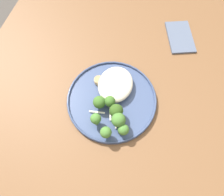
% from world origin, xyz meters
% --- Properties ---
extents(ground, '(6.00, 6.00, 0.00)m').
position_xyz_m(ground, '(0.00, 0.00, 0.00)').
color(ground, '#47423D').
extents(wooden_dining_table, '(1.40, 1.00, 0.74)m').
position_xyz_m(wooden_dining_table, '(0.00, 0.00, 0.66)').
color(wooden_dining_table, brown).
rests_on(wooden_dining_table, ground).
extents(dinner_plate, '(0.29, 0.29, 0.02)m').
position_xyz_m(dinner_plate, '(-0.00, 0.00, 0.75)').
color(dinner_plate, '#38476B').
rests_on(dinner_plate, wooden_dining_table).
extents(noodle_bed, '(0.13, 0.11, 0.04)m').
position_xyz_m(noodle_bed, '(-0.05, -0.00, 0.77)').
color(noodle_bed, beige).
rests_on(noodle_bed, dinner_plate).
extents(seared_scallop_center_golden, '(0.03, 0.03, 0.01)m').
position_xyz_m(seared_scallop_center_golden, '(-0.04, 0.02, 0.76)').
color(seared_scallop_center_golden, '#DBB77A').
rests_on(seared_scallop_center_golden, dinner_plate).
extents(seared_scallop_large_seared, '(0.03, 0.03, 0.02)m').
position_xyz_m(seared_scallop_large_seared, '(-0.03, -0.01, 0.76)').
color(seared_scallop_large_seared, beige).
rests_on(seared_scallop_large_seared, dinner_plate).
extents(seared_scallop_on_noodles, '(0.03, 0.03, 0.01)m').
position_xyz_m(seared_scallop_on_noodles, '(-0.03, -0.04, 0.76)').
color(seared_scallop_on_noodles, '#DBB77A').
rests_on(seared_scallop_on_noodles, dinner_plate).
extents(seared_scallop_tilted_round, '(0.03, 0.03, 0.02)m').
position_xyz_m(seared_scallop_tilted_round, '(-0.06, -0.00, 0.76)').
color(seared_scallop_tilted_round, '#E5C689').
rests_on(seared_scallop_tilted_round, dinner_plate).
extents(seared_scallop_half_hidden, '(0.03, 0.03, 0.02)m').
position_xyz_m(seared_scallop_half_hidden, '(-0.05, -0.06, 0.76)').
color(seared_scallop_half_hidden, '#DBB77A').
rests_on(seared_scallop_half_hidden, dinner_plate).
extents(seared_scallop_front_small, '(0.03, 0.03, 0.01)m').
position_xyz_m(seared_scallop_front_small, '(-0.07, 0.02, 0.76)').
color(seared_scallop_front_small, '#E5C689').
rests_on(seared_scallop_front_small, dinner_plate).
extents(seared_scallop_left_edge, '(0.03, 0.03, 0.01)m').
position_xyz_m(seared_scallop_left_edge, '(-0.02, 0.02, 0.76)').
color(seared_scallop_left_edge, '#E5C689').
rests_on(seared_scallop_left_edge, dinner_plate).
extents(broccoli_floret_center_pile, '(0.04, 0.04, 0.05)m').
position_xyz_m(broccoli_floret_center_pile, '(0.03, -0.03, 0.78)').
color(broccoli_floret_center_pile, '#89A356').
rests_on(broccoli_floret_center_pile, dinner_plate).
extents(broccoli_floret_front_edge, '(0.03, 0.03, 0.05)m').
position_xyz_m(broccoli_floret_front_edge, '(0.02, -0.00, 0.78)').
color(broccoli_floret_front_edge, '#89A356').
rests_on(broccoli_floret_front_edge, dinner_plate).
extents(broccoli_floret_rear_charred, '(0.03, 0.03, 0.05)m').
position_xyz_m(broccoli_floret_rear_charred, '(0.09, -0.02, 0.78)').
color(broccoli_floret_rear_charred, '#89A356').
rests_on(broccoli_floret_rear_charred, dinner_plate).
extents(broccoli_floret_beside_noodles, '(0.04, 0.04, 0.06)m').
position_xyz_m(broccoli_floret_beside_noodles, '(0.05, 0.03, 0.79)').
color(broccoli_floret_beside_noodles, '#7A994C').
rests_on(broccoli_floret_beside_noodles, dinner_plate).
extents(broccoli_floret_small_sprig, '(0.03, 0.03, 0.05)m').
position_xyz_m(broccoli_floret_small_sprig, '(0.10, 0.06, 0.78)').
color(broccoli_floret_small_sprig, '#89A356').
rests_on(broccoli_floret_small_sprig, dinner_plate).
extents(broccoli_floret_near_rim, '(0.04, 0.04, 0.06)m').
position_xyz_m(broccoli_floret_near_rim, '(0.08, 0.04, 0.79)').
color(broccoli_floret_near_rim, '#7A994C').
rests_on(broccoli_floret_near_rim, dinner_plate).
extents(broccoli_floret_left_leaning, '(0.03, 0.03, 0.05)m').
position_xyz_m(broccoli_floret_left_leaning, '(0.12, 0.01, 0.78)').
color(broccoli_floret_left_leaning, '#7A994C').
rests_on(broccoli_floret_left_leaning, dinner_plate).
extents(onion_sliver_short_strip, '(0.01, 0.05, 0.00)m').
position_xyz_m(onion_sliver_short_strip, '(0.06, -0.03, 0.75)').
color(onion_sliver_short_strip, silver).
rests_on(onion_sliver_short_strip, dinner_plate).
extents(onion_sliver_pale_crescent, '(0.05, 0.02, 0.00)m').
position_xyz_m(onion_sliver_pale_crescent, '(0.05, 0.01, 0.75)').
color(onion_sliver_pale_crescent, silver).
rests_on(onion_sliver_pale_crescent, dinner_plate).
extents(onion_sliver_curled_piece, '(0.04, 0.01, 0.00)m').
position_xyz_m(onion_sliver_curled_piece, '(0.07, 0.03, 0.75)').
color(onion_sliver_curled_piece, silver).
rests_on(onion_sliver_curled_piece, dinner_plate).
extents(onion_sliver_long_sliver, '(0.04, 0.04, 0.00)m').
position_xyz_m(onion_sliver_long_sliver, '(0.02, -0.02, 0.75)').
color(onion_sliver_long_sliver, silver).
rests_on(onion_sliver_long_sliver, dinner_plate).
extents(folded_napkin, '(0.17, 0.13, 0.01)m').
position_xyz_m(folded_napkin, '(-0.32, 0.18, 0.74)').
color(folded_napkin, '#4C566B').
rests_on(folded_napkin, wooden_dining_table).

